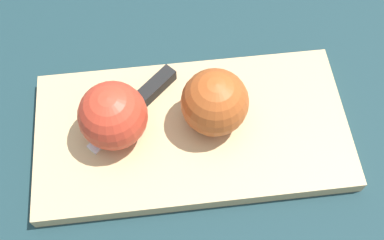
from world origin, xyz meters
TOP-DOWN VIEW (x-y plane):
  - ground_plane at (0.00, 0.00)m, footprint 4.00×4.00m
  - cutting_board at (0.00, 0.00)m, footprint 0.42×0.25m
  - apple_half_left at (-0.03, -0.01)m, footprint 0.08×0.08m
  - apple_half_right at (0.09, -0.02)m, footprint 0.08×0.08m
  - knife at (0.05, -0.06)m, footprint 0.13×0.10m

SIDE VIEW (x-z plane):
  - ground_plane at x=0.00m, z-range 0.00..0.00m
  - cutting_board at x=0.00m, z-range 0.00..0.02m
  - knife at x=0.05m, z-range 0.02..0.04m
  - apple_half_left at x=-0.03m, z-range 0.02..0.11m
  - apple_half_right at x=0.09m, z-range 0.02..0.11m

